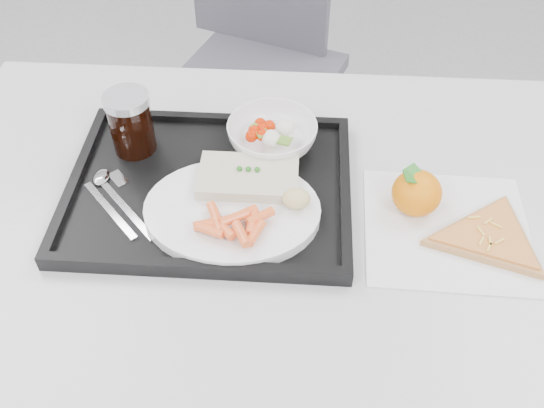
% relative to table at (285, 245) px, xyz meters
% --- Properties ---
extents(table, '(1.20, 0.80, 0.75)m').
position_rel_table_xyz_m(table, '(0.00, 0.00, 0.00)').
color(table, silver).
rests_on(table, ground).
extents(chair, '(0.54, 0.54, 0.93)m').
position_rel_table_xyz_m(chair, '(-0.12, 0.87, -0.15)').
color(chair, '#3F3F46').
rests_on(chair, ground).
extents(tray, '(0.45, 0.35, 0.03)m').
position_rel_table_xyz_m(tray, '(-0.12, 0.05, 0.08)').
color(tray, black).
rests_on(tray, table).
extents(dinner_plate, '(0.27, 0.27, 0.02)m').
position_rel_table_xyz_m(dinner_plate, '(-0.08, -0.01, 0.09)').
color(dinner_plate, white).
rests_on(dinner_plate, tray).
extents(fish_fillet, '(0.16, 0.09, 0.03)m').
position_rel_table_xyz_m(fish_fillet, '(-0.06, 0.04, 0.11)').
color(fish_fillet, beige).
rests_on(fish_fillet, dinner_plate).
extents(bread_roll, '(0.05, 0.05, 0.03)m').
position_rel_table_xyz_m(bread_roll, '(0.02, -0.01, 0.12)').
color(bread_roll, '#D4B580').
rests_on(bread_roll, dinner_plate).
extents(salad_bowl, '(0.15, 0.15, 0.05)m').
position_rel_table_xyz_m(salad_bowl, '(-0.03, 0.15, 0.11)').
color(salad_bowl, white).
rests_on(salad_bowl, tray).
extents(cola_glass, '(0.08, 0.08, 0.11)m').
position_rel_table_xyz_m(cola_glass, '(-0.26, 0.13, 0.14)').
color(cola_glass, black).
rests_on(cola_glass, tray).
extents(cutlery, '(0.14, 0.15, 0.01)m').
position_rel_table_xyz_m(cutlery, '(-0.27, 0.01, 0.08)').
color(cutlery, silver).
rests_on(cutlery, tray).
extents(napkin, '(0.26, 0.25, 0.00)m').
position_rel_table_xyz_m(napkin, '(0.25, -0.01, 0.07)').
color(napkin, white).
rests_on(napkin, table).
extents(tangerine, '(0.10, 0.10, 0.07)m').
position_rel_table_xyz_m(tangerine, '(0.20, 0.03, 0.10)').
color(tangerine, orange).
rests_on(tangerine, napkin).
extents(pizza_slice, '(0.24, 0.24, 0.02)m').
position_rel_table_xyz_m(pizza_slice, '(0.31, -0.03, 0.08)').
color(pizza_slice, tan).
rests_on(pizza_slice, napkin).
extents(carrot_pile, '(0.12, 0.09, 0.02)m').
position_rel_table_xyz_m(carrot_pile, '(-0.08, -0.06, 0.11)').
color(carrot_pile, '#F75E27').
rests_on(carrot_pile, dinner_plate).
extents(salad_contents, '(0.08, 0.07, 0.02)m').
position_rel_table_xyz_m(salad_contents, '(-0.03, 0.15, 0.12)').
color(salad_contents, '#C31E00').
rests_on(salad_contents, salad_bowl).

